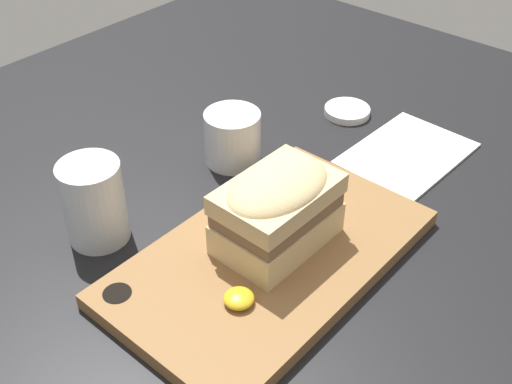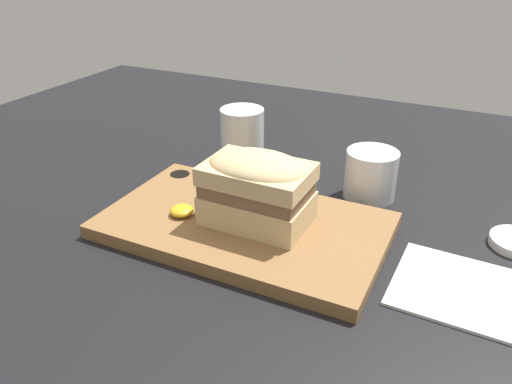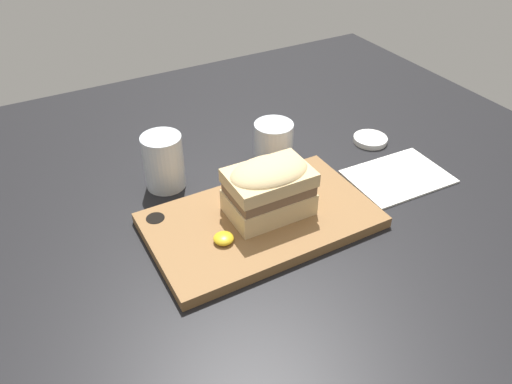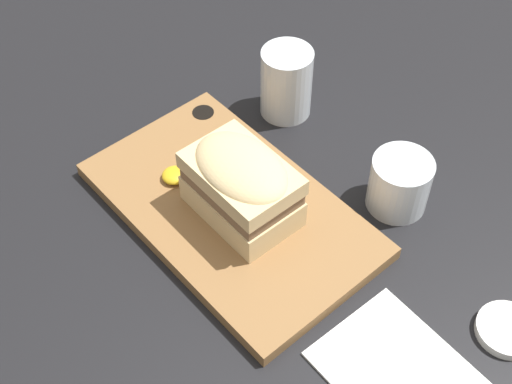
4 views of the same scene
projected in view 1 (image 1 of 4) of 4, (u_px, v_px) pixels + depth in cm
name	position (u px, v px, depth cm)	size (l,w,h in cm)	color
dining_table	(226.00, 262.00, 76.54)	(150.96, 128.33, 2.00)	black
serving_board	(269.00, 257.00, 74.42)	(38.06, 22.43, 1.98)	olive
sandwich	(277.00, 206.00, 71.92)	(13.91, 9.39, 9.82)	#DBBC84
mustard_dollop	(239.00, 298.00, 67.09)	(3.29, 3.29, 1.31)	gold
water_glass	(95.00, 207.00, 76.04)	(7.42, 7.42, 10.52)	silver
wine_glass	(233.00, 140.00, 89.69)	(7.89, 7.89, 7.60)	silver
napkin	(407.00, 154.00, 92.68)	(19.18, 14.09, 0.40)	white
condiment_dish	(347.00, 111.00, 101.52)	(7.20, 7.20, 1.15)	white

